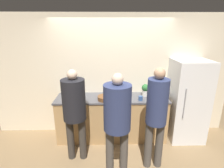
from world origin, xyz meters
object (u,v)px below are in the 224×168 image
(person_center, at_px, (117,115))
(cup_blue, at_px, (141,98))
(person_left, at_px, (74,107))
(fruit_bowl, at_px, (106,98))
(person_right, at_px, (156,112))
(potted_plant, at_px, (145,89))
(refrigerator, at_px, (187,101))
(bottle_green, at_px, (155,93))
(utensil_crock, at_px, (109,91))

(person_center, relative_size, cup_blue, 19.41)
(person_left, height_order, fruit_bowl, person_left)
(fruit_bowl, bearing_deg, person_right, -42.02)
(person_left, xyz_separation_m, potted_plant, (1.35, 0.71, 0.05))
(refrigerator, relative_size, bottle_green, 10.83)
(person_center, xyz_separation_m, bottle_green, (0.84, 1.04, -0.05))
(refrigerator, xyz_separation_m, utensil_crock, (-1.64, 0.19, 0.16))
(refrigerator, height_order, person_left, refrigerator)
(person_center, bearing_deg, bottle_green, 50.96)
(person_center, bearing_deg, person_left, 153.22)
(refrigerator, xyz_separation_m, fruit_bowl, (-1.70, -0.11, 0.12))
(refrigerator, xyz_separation_m, bottle_green, (-0.67, 0.06, 0.14))
(bottle_green, bearing_deg, refrigerator, -5.37)
(person_center, height_order, person_right, person_right)
(person_left, relative_size, cup_blue, 19.16)
(person_right, bearing_deg, fruit_bowl, 137.98)
(utensil_crock, bearing_deg, potted_plant, -7.44)
(bottle_green, relative_size, potted_plant, 0.61)
(person_left, relative_size, potted_plant, 6.49)
(refrigerator, relative_size, person_right, 0.98)
(person_left, height_order, bottle_green, person_left)
(person_center, bearing_deg, refrigerator, 32.73)
(utensil_crock, relative_size, cup_blue, 3.25)
(person_left, xyz_separation_m, bottle_green, (1.55, 0.68, -0.02))
(potted_plant, bearing_deg, utensil_crock, 172.56)
(person_left, height_order, potted_plant, person_left)
(fruit_bowl, bearing_deg, utensil_crock, 78.50)
(bottle_green, xyz_separation_m, cup_blue, (-0.34, -0.21, -0.02))
(utensil_crock, relative_size, potted_plant, 1.10)
(person_left, bearing_deg, cup_blue, 21.15)
(person_right, relative_size, fruit_bowl, 5.54)
(person_left, xyz_separation_m, person_center, (0.71, -0.36, 0.03))
(potted_plant, bearing_deg, person_right, -90.83)
(person_right, distance_m, utensil_crock, 1.28)
(cup_blue, bearing_deg, person_right, -79.95)
(person_right, bearing_deg, utensil_crock, 125.94)
(refrigerator, xyz_separation_m, potted_plant, (-0.87, 0.09, 0.22))
(person_left, xyz_separation_m, person_right, (1.34, -0.23, 0.01))
(person_left, bearing_deg, person_right, -9.69)
(person_left, height_order, person_center, person_center)
(person_center, xyz_separation_m, person_right, (0.63, 0.13, -0.02))
(person_left, height_order, cup_blue, person_left)
(refrigerator, height_order, bottle_green, refrigerator)
(person_left, distance_m, fruit_bowl, 0.73)
(person_center, relative_size, utensil_crock, 5.98)
(fruit_bowl, xyz_separation_m, bottle_green, (1.02, 0.18, 0.02))
(fruit_bowl, xyz_separation_m, cup_blue, (0.69, -0.03, 0.00))
(person_left, distance_m, person_right, 1.36)
(fruit_bowl, height_order, bottle_green, bottle_green)
(fruit_bowl, bearing_deg, refrigerator, 3.78)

